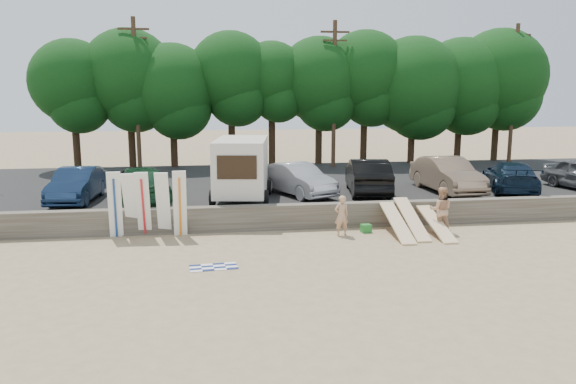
% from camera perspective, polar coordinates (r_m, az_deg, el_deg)
% --- Properties ---
extents(ground, '(120.00, 120.00, 0.00)m').
position_cam_1_polar(ground, '(20.39, 9.07, -5.46)').
color(ground, tan).
rests_on(ground, ground).
extents(seawall, '(44.00, 0.50, 1.00)m').
position_cam_1_polar(seawall, '(23.06, 6.90, -2.28)').
color(seawall, '#6B6356').
rests_on(seawall, ground).
extents(parking_lot, '(44.00, 14.50, 0.70)m').
position_cam_1_polar(parking_lot, '(30.25, 3.20, 0.51)').
color(parking_lot, '#282828').
rests_on(parking_lot, ground).
extents(treeline, '(33.33, 6.69, 8.90)m').
position_cam_1_polar(treeline, '(36.96, 3.60, 11.31)').
color(treeline, '#382616').
rests_on(treeline, parking_lot).
extents(utility_poles, '(25.80, 0.26, 9.00)m').
position_cam_1_polar(utility_poles, '(35.61, 4.71, 10.17)').
color(utility_poles, '#473321').
rests_on(utility_poles, parking_lot).
extents(box_trailer, '(2.94, 4.53, 2.71)m').
position_cam_1_polar(box_trailer, '(24.65, -4.73, 2.64)').
color(box_trailer, beige).
rests_on(box_trailer, parking_lot).
extents(car_0, '(1.84, 4.56, 1.47)m').
position_cam_1_polar(car_0, '(26.08, -20.68, 0.69)').
color(car_0, '#11223E').
rests_on(car_0, parking_lot).
extents(car_1, '(3.25, 5.30, 1.69)m').
position_cam_1_polar(car_1, '(24.81, -14.74, 0.80)').
color(car_1, '#143821').
rests_on(car_1, parking_lot).
extents(car_2, '(3.24, 4.70, 1.47)m').
position_cam_1_polar(car_2, '(25.94, 1.02, 1.30)').
color(car_2, '#A6A5AA').
rests_on(car_2, parking_lot).
extents(car_3, '(2.52, 5.20, 1.64)m').
position_cam_1_polar(car_3, '(26.58, 8.10, 1.61)').
color(car_3, black).
rests_on(car_3, parking_lot).
extents(car_4, '(1.96, 5.07, 1.65)m').
position_cam_1_polar(car_4, '(27.78, 15.86, 1.70)').
color(car_4, '#7F6751').
rests_on(car_4, parking_lot).
extents(car_5, '(3.48, 5.33, 1.44)m').
position_cam_1_polar(car_5, '(28.93, 21.66, 1.48)').
color(car_5, black).
rests_on(car_5, parking_lot).
extents(surfboard_upright_0, '(0.57, 0.62, 2.56)m').
position_cam_1_polar(surfboard_upright_0, '(21.91, -17.17, -1.25)').
color(surfboard_upright_0, white).
rests_on(surfboard_upright_0, ground).
extents(surfboard_upright_1, '(0.55, 0.89, 2.49)m').
position_cam_1_polar(surfboard_upright_1, '(21.93, -15.68, -1.25)').
color(surfboard_upright_1, white).
rests_on(surfboard_upright_1, ground).
extents(surfboard_upright_2, '(0.50, 0.70, 2.53)m').
position_cam_1_polar(surfboard_upright_2, '(21.78, -14.49, -1.22)').
color(surfboard_upright_2, white).
rests_on(surfboard_upright_2, ground).
extents(surfboard_upright_3, '(0.53, 0.79, 2.52)m').
position_cam_1_polar(surfboard_upright_3, '(21.68, -12.57, -1.21)').
color(surfboard_upright_3, white).
rests_on(surfboard_upright_3, ground).
extents(surfboard_upright_4, '(0.53, 0.58, 2.57)m').
position_cam_1_polar(surfboard_upright_4, '(21.52, -10.93, -1.17)').
color(surfboard_upright_4, white).
rests_on(surfboard_upright_4, ground).
extents(surfboard_low_0, '(0.56, 2.86, 1.04)m').
position_cam_1_polar(surfboard_low_0, '(21.85, 11.02, -3.05)').
color(surfboard_low_0, beige).
rests_on(surfboard_low_0, ground).
extents(surfboard_low_1, '(0.56, 2.82, 1.17)m').
position_cam_1_polar(surfboard_low_1, '(22.29, 12.45, -2.67)').
color(surfboard_low_1, beige).
rests_on(surfboard_low_1, ground).
extents(surfboard_low_2, '(0.56, 2.91, 0.87)m').
position_cam_1_polar(surfboard_low_2, '(22.39, 14.80, -3.10)').
color(surfboard_low_2, beige).
rests_on(surfboard_low_2, ground).
extents(beachgoer_a, '(0.62, 0.45, 1.56)m').
position_cam_1_polar(beachgoer_a, '(21.52, 5.46, -2.40)').
color(beachgoer_a, tan).
rests_on(beachgoer_a, ground).
extents(beachgoer_b, '(1.04, 0.91, 1.81)m').
position_cam_1_polar(beachgoer_b, '(22.64, 15.25, -1.76)').
color(beachgoer_b, tan).
rests_on(beachgoer_b, ground).
extents(cooler, '(0.42, 0.35, 0.32)m').
position_cam_1_polar(cooler, '(22.23, 7.92, -3.68)').
color(cooler, '#23822C').
rests_on(cooler, ground).
extents(gear_bag, '(0.33, 0.29, 0.22)m').
position_cam_1_polar(gear_bag, '(22.76, 11.44, -3.59)').
color(gear_bag, orange).
rests_on(gear_bag, ground).
extents(beach_towel, '(1.63, 1.63, 0.00)m').
position_cam_1_polar(beach_towel, '(17.98, -7.57, -7.57)').
color(beach_towel, white).
rests_on(beach_towel, ground).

